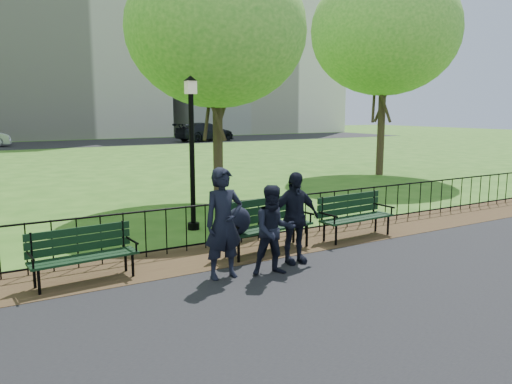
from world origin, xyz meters
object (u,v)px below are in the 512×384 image
tree_near_e (217,30)px  lamppost (192,147)px  person_mid (274,230)px  park_bench_left_a (82,249)px  park_bench_right_a (354,211)px  tree_mid_e (385,32)px  person_right (294,218)px  person_left (224,223)px  sedan_dark (205,132)px  park_bench_main (253,220)px

tree_near_e → lamppost: bearing=-126.2°
person_mid → park_bench_left_a: bearing=171.3°
park_bench_left_a → person_mid: bearing=-28.4°
park_bench_right_a → park_bench_left_a: bearing=175.6°
park_bench_left_a → tree_mid_e: 16.28m
tree_mid_e → person_right: tree_mid_e is taller
park_bench_left_a → tree_mid_e: (13.53, 7.39, 5.25)m
park_bench_right_a → lamppost: size_ratio=0.52×
person_mid → person_right: person_right is taller
park_bench_right_a → person_right: (-2.12, -0.83, 0.25)m
person_left → person_mid: bearing=-17.5°
sedan_dark → person_mid: bearing=144.7°
park_bench_main → park_bench_left_a: size_ratio=1.19×
person_left → park_bench_main: bearing=40.9°
person_mid → person_right: (0.65, 0.37, 0.07)m
tree_mid_e → park_bench_main: bearing=-144.3°
lamppost → person_mid: size_ratio=2.30×
person_mid → sedan_dark: sedan_dark is taller
person_mid → tree_near_e: bearing=87.4°
park_bench_left_a → person_mid: (2.79, -1.26, 0.22)m
tree_near_e → person_mid: tree_near_e is taller
tree_near_e → person_right: tree_near_e is taller
park_bench_right_a → tree_near_e: 6.67m
park_bench_left_a → lamppost: size_ratio=0.49×
park_bench_right_a → person_right: bearing=-162.4°
tree_near_e → person_right: bearing=-103.3°
park_bench_right_a → lamppost: lamppost is taller
park_bench_main → tree_mid_e: 13.87m
lamppost → tree_mid_e: tree_mid_e is taller
park_bench_right_a → person_left: bearing=-169.2°
park_bench_left_a → sedan_dark: size_ratio=0.31×
tree_near_e → person_right: 7.27m
park_bench_main → tree_near_e: 6.85m
park_bench_main → person_right: 0.86m
park_bench_main → lamppost: bearing=85.4°
lamppost → person_mid: bearing=-91.8°
lamppost → person_mid: 3.78m
park_bench_left_a → tree_near_e: bearing=41.7°
park_bench_main → person_mid: 1.16m
lamppost → sedan_dark: size_ratio=0.63×
park_bench_main → park_bench_right_a: park_bench_main is taller
person_left → person_mid: person_left is taller
park_bench_right_a → person_mid: (-2.77, -1.20, 0.18)m
park_bench_left_a → lamppost: (2.90, 2.35, 1.34)m
park_bench_main → tree_mid_e: size_ratio=0.24×
park_bench_main → lamppost: size_ratio=0.58×
park_bench_main → park_bench_left_a: (-3.05, 0.13, -0.15)m
person_mid → park_bench_main: bearing=92.6°
tree_near_e → person_mid: 7.75m
lamppost → person_mid: (-0.11, -3.61, -1.11)m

